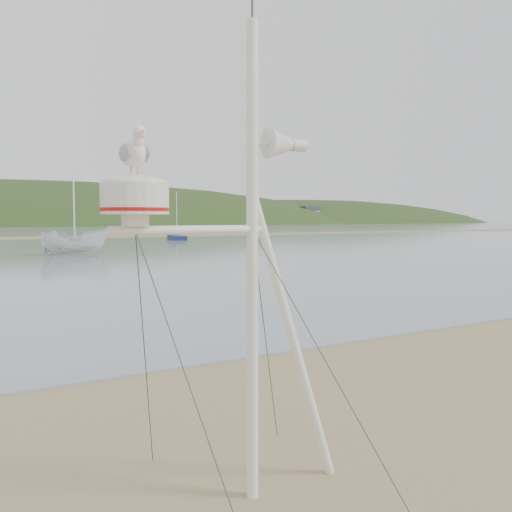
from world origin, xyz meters
TOP-DOWN VIEW (x-y plane):
  - mast_rig at (1.55, -0.35)m, footprint 2.33×2.49m
  - boat_white at (7.44, 34.21)m, footprint 1.99×1.95m
  - sailboat_blue_far at (24.03, 56.91)m, footprint 2.68×6.37m

SIDE VIEW (x-z plane):
  - sailboat_blue_far at x=24.03m, z-range -2.79..3.40m
  - mast_rig at x=1.55m, z-range -1.36..3.90m
  - boat_white at x=7.44m, z-range 0.04..4.73m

